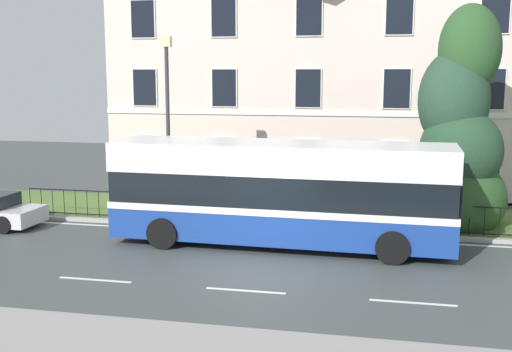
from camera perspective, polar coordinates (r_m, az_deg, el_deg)
name	(u,v)px	position (r m, az deg, el deg)	size (l,w,h in m)	color
ground_plane	(266,261)	(18.00, 0.89, -7.75)	(60.00, 56.00, 0.18)	#404646
georgian_townhouse	(321,65)	(31.45, 5.99, 10.06)	(18.43, 10.53, 11.08)	beige
iron_verge_railing	(286,212)	(21.26, 2.77, -3.30)	(19.29, 0.04, 0.97)	black
evergreen_tree	(455,151)	(22.51, 17.73, 2.17)	(3.86, 3.86, 8.20)	#423328
single_decker_bus	(281,192)	(19.12, 2.31, -1.48)	(10.48, 2.85, 3.21)	navy
street_lamp_post	(168,115)	(22.43, -8.07, 5.55)	(0.36, 0.24, 6.44)	#333338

